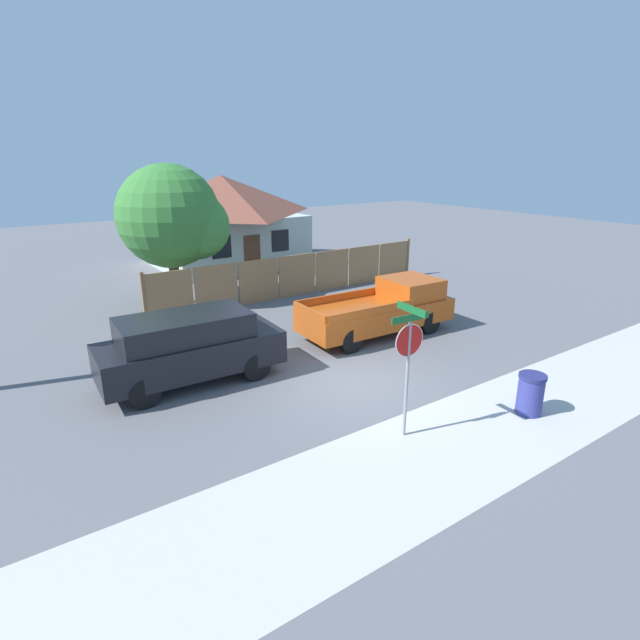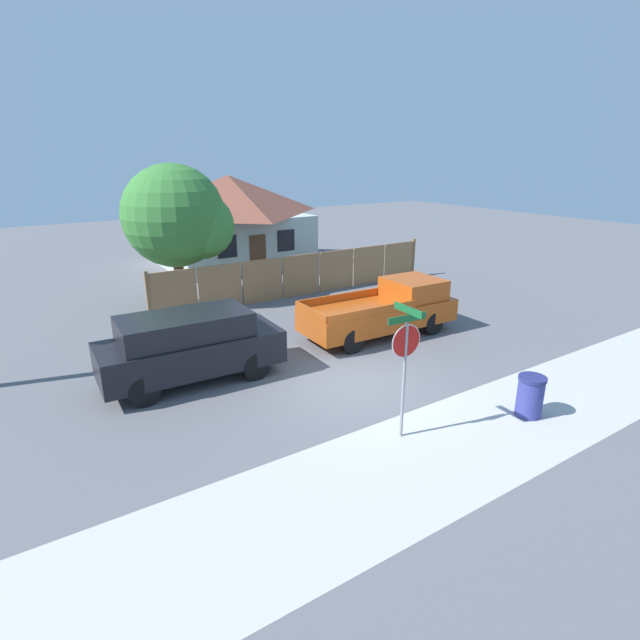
% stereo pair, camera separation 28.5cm
% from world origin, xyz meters
% --- Properties ---
extents(ground_plane, '(80.00, 80.00, 0.00)m').
position_xyz_m(ground_plane, '(0.00, 0.00, 0.00)').
color(ground_plane, slate).
extents(sidewalk_strip, '(36.00, 3.20, 0.01)m').
position_xyz_m(sidewalk_strip, '(0.00, -3.60, 0.00)').
color(sidewalk_strip, beige).
rests_on(sidewalk_strip, ground).
extents(wooden_fence, '(13.16, 0.12, 1.88)m').
position_xyz_m(wooden_fence, '(3.45, 8.32, 0.89)').
color(wooden_fence, '#997047').
rests_on(wooden_fence, ground).
extents(house, '(7.89, 7.17, 4.79)m').
position_xyz_m(house, '(3.69, 16.30, 2.49)').
color(house, '#B2C1B7').
rests_on(house, ground).
extents(oak_tree, '(4.21, 4.01, 5.56)m').
position_xyz_m(oak_tree, '(-1.14, 9.94, 3.45)').
color(oak_tree, brown).
rests_on(oak_tree, ground).
extents(red_suv, '(4.84, 2.05, 1.90)m').
position_xyz_m(red_suv, '(-3.53, 2.54, 1.03)').
color(red_suv, black).
rests_on(red_suv, ground).
extents(orange_pickup, '(5.42, 2.18, 1.79)m').
position_xyz_m(orange_pickup, '(3.23, 2.53, 0.87)').
color(orange_pickup, '#B74C14').
rests_on(orange_pickup, ground).
extents(stop_sign, '(0.96, 0.86, 2.96)m').
position_xyz_m(stop_sign, '(-0.72, -2.68, 2.00)').
color(stop_sign, gray).
rests_on(stop_sign, ground).
extents(trash_bin, '(0.63, 0.63, 0.99)m').
position_xyz_m(trash_bin, '(2.39, -3.65, 0.50)').
color(trash_bin, navy).
rests_on(trash_bin, ground).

